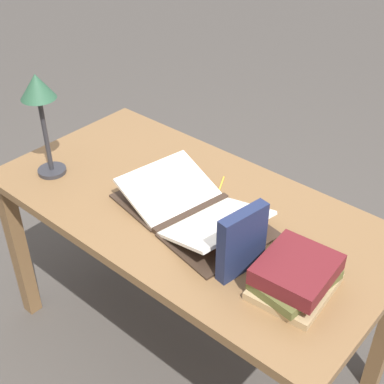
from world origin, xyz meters
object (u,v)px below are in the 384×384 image
pencil (220,188)px  book_standing_upright (242,242)px  book_stack_tall (296,276)px  coffee_mug (235,242)px  reading_lamp (39,99)px  open_book (192,209)px

pencil → book_standing_upright: bearing=136.8°
book_stack_tall → coffee_mug: size_ratio=2.56×
book_stack_tall → book_standing_upright: (0.17, 0.04, 0.06)m
book_standing_upright → reading_lamp: reading_lamp is taller
open_book → book_standing_upright: (-0.29, 0.11, 0.08)m
book_standing_upright → coffee_mug: size_ratio=2.17×
open_book → coffee_mug: 0.25m
reading_lamp → coffee_mug: reading_lamp is taller
reading_lamp → pencil: reading_lamp is taller
coffee_mug → reading_lamp: bearing=6.0°
book_standing_upright → open_book: bearing=-10.9°
book_standing_upright → book_stack_tall: bearing=-158.7°
book_standing_upright → coffee_mug: book_standing_upright is taller
book_stack_tall → pencil: 0.56m
book_stack_tall → pencil: size_ratio=1.90×
book_stack_tall → coffee_mug: (0.22, -0.01, -0.00)m
open_book → reading_lamp: size_ratio=1.48×
reading_lamp → book_standing_upright: bearing=-177.1°
open_book → pencil: (0.03, -0.19, -0.02)m
open_book → book_standing_upright: book_standing_upright is taller
open_book → book_stack_tall: 0.47m
open_book → book_stack_tall: (-0.46, 0.07, 0.03)m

